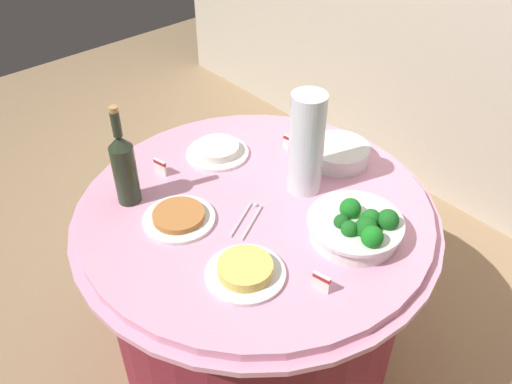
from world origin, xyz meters
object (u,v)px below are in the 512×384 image
at_px(label_placard_rear, 160,166).
at_px(food_plate_rice, 217,151).
at_px(plate_stack, 339,153).
at_px(food_plate_peanuts, 179,217).
at_px(serving_tongs, 247,219).
at_px(broccoli_bowl, 357,227).
at_px(food_plate_noodles, 245,271).
at_px(label_placard_mid, 290,142).
at_px(decorative_fruit_vase, 306,150).
at_px(wine_bottle, 124,167).
at_px(label_placard_front, 321,282).

bearing_deg(label_placard_rear, food_plate_rice, 80.06).
bearing_deg(label_placard_rear, plate_stack, 55.92).
relative_size(food_plate_peanuts, label_placard_rear, 4.00).
bearing_deg(serving_tongs, broccoli_bowl, 35.15).
xyz_separation_m(food_plate_noodles, label_placard_rear, (-0.54, 0.08, 0.01)).
xyz_separation_m(food_plate_rice, label_placard_mid, (0.14, 0.21, 0.01)).
relative_size(food_plate_noodles, label_placard_mid, 4.00).
bearing_deg(decorative_fruit_vase, food_plate_rice, -164.12).
relative_size(wine_bottle, food_plate_peanuts, 1.53).
bearing_deg(label_placard_rear, label_placard_front, 2.53).
bearing_deg(label_placard_mid, plate_stack, 26.15).
xyz_separation_m(decorative_fruit_vase, food_plate_rice, (-0.33, -0.09, -0.13)).
height_order(label_placard_front, label_placard_mid, same).
xyz_separation_m(food_plate_noodles, food_plate_peanuts, (-0.30, -0.01, -0.00)).
height_order(food_plate_noodles, label_placard_rear, label_placard_rear).
bearing_deg(serving_tongs, food_plate_noodles, -42.03).
bearing_deg(food_plate_peanuts, broccoli_bowl, 40.42).
height_order(wine_bottle, label_placard_front, wine_bottle).
relative_size(broccoli_bowl, label_placard_front, 5.09).
xyz_separation_m(decorative_fruit_vase, food_plate_noodles, (0.17, -0.39, -0.13)).
height_order(plate_stack, label_placard_mid, plate_stack).
relative_size(wine_bottle, label_placard_front, 6.11).
bearing_deg(decorative_fruit_vase, broccoli_bowl, -11.59).
xyz_separation_m(wine_bottle, food_plate_noodles, (0.49, 0.07, -0.11)).
height_order(wine_bottle, serving_tongs, wine_bottle).
bearing_deg(decorative_fruit_vase, label_placard_rear, -140.29).
height_order(plate_stack, label_placard_rear, plate_stack).
distance_m(decorative_fruit_vase, serving_tongs, 0.28).
bearing_deg(serving_tongs, decorative_fruit_vase, 90.50).
bearing_deg(decorative_fruit_vase, food_plate_noodles, -66.84).
height_order(food_plate_noodles, food_plate_peanuts, food_plate_noodles).
bearing_deg(food_plate_rice, label_placard_mid, 56.06).
bearing_deg(label_placard_mid, serving_tongs, -62.17).
xyz_separation_m(plate_stack, wine_bottle, (-0.29, -0.66, 0.10)).
distance_m(food_plate_rice, label_placard_mid, 0.26).
distance_m(wine_bottle, food_plate_rice, 0.38).
xyz_separation_m(food_plate_rice, label_placard_front, (0.67, -0.18, 0.01)).
bearing_deg(label_placard_mid, food_plate_noodles, -55.10).
distance_m(wine_bottle, serving_tongs, 0.41).
bearing_deg(label_placard_mid, wine_bottle, -102.68).
height_order(decorative_fruit_vase, label_placard_rear, decorative_fruit_vase).
distance_m(label_placard_front, label_placard_rear, 0.71).
height_order(serving_tongs, label_placard_rear, label_placard_rear).
height_order(food_plate_peanuts, label_placard_mid, label_placard_mid).
xyz_separation_m(plate_stack, decorative_fruit_vase, (0.03, -0.20, 0.12)).
height_order(food_plate_rice, food_plate_peanuts, food_plate_rice).
xyz_separation_m(wine_bottle, food_plate_peanuts, (0.18, 0.06, -0.12)).
distance_m(serving_tongs, label_placard_rear, 0.38).
height_order(decorative_fruit_vase, serving_tongs, decorative_fruit_vase).
height_order(food_plate_noodles, food_plate_rice, food_plate_noodles).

